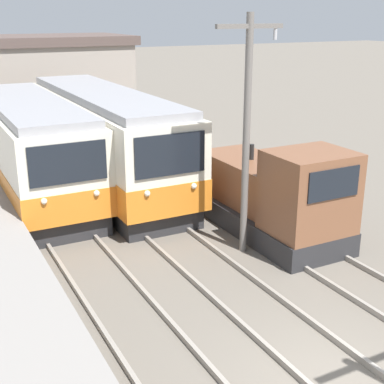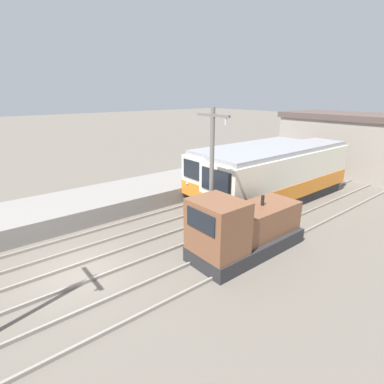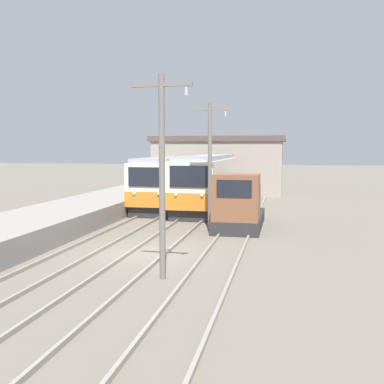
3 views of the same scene
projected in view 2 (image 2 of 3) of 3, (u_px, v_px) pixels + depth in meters
The scene contains 10 objects.
ground_plane at pixel (77, 273), 12.55m from camera, with size 200.00×200.00×0.00m, color #665E54.
platform_left at pixel (38, 216), 17.00m from camera, with size 4.50×54.00×1.05m, color gray.
track_left at pixel (58, 248), 14.45m from camera, with size 1.54×60.00×0.14m.
track_center at pixel (78, 274), 12.38m from camera, with size 1.54×60.00×0.14m.
track_right at pixel (109, 314), 10.17m from camera, with size 1.54×60.00×0.14m.
commuter_train_left at pixel (250, 171), 22.18m from camera, with size 2.84×10.70×3.63m.
commuter_train_center at pixel (281, 178), 20.05m from camera, with size 2.84×12.24×3.79m.
shunting_locomotive at pixel (243, 229), 13.79m from camera, with size 2.40×5.88×3.00m.
catenary_mast_mid at pixel (212, 175), 13.72m from camera, with size 2.00×0.20×6.62m.
station_building at pixel (353, 143), 27.72m from camera, with size 12.60×6.30×5.40m.
Camera 2 is at (11.46, -3.04, 7.21)m, focal length 28.00 mm.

